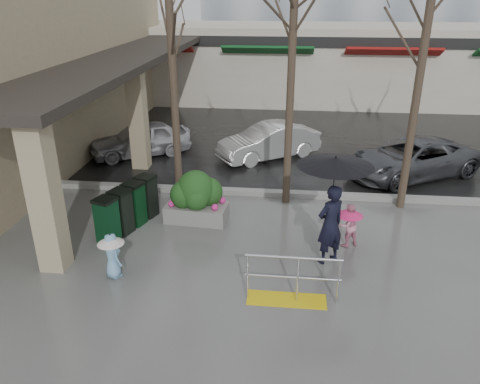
% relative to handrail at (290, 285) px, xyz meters
% --- Properties ---
extents(ground, '(120.00, 120.00, 0.00)m').
position_rel_handrail_xyz_m(ground, '(-1.36, 1.20, -0.38)').
color(ground, '#51514F').
rests_on(ground, ground).
extents(street_asphalt, '(120.00, 36.00, 0.01)m').
position_rel_handrail_xyz_m(street_asphalt, '(-1.36, 23.20, -0.37)').
color(street_asphalt, black).
rests_on(street_asphalt, ground).
extents(curb, '(120.00, 0.30, 0.15)m').
position_rel_handrail_xyz_m(curb, '(-1.36, 5.20, -0.30)').
color(curb, gray).
rests_on(curb, ground).
extents(near_building, '(6.00, 18.00, 8.00)m').
position_rel_handrail_xyz_m(near_building, '(-10.36, 9.20, 3.62)').
color(near_building, tan).
rests_on(near_building, ground).
extents(canopy_slab, '(2.80, 18.00, 0.25)m').
position_rel_handrail_xyz_m(canopy_slab, '(-6.16, 9.20, 3.25)').
color(canopy_slab, '#2D2823').
rests_on(canopy_slab, pillar_front).
extents(pillar_front, '(0.55, 0.55, 3.50)m').
position_rel_handrail_xyz_m(pillar_front, '(-5.26, 0.70, 1.37)').
color(pillar_front, tan).
rests_on(pillar_front, ground).
extents(pillar_back, '(0.55, 0.55, 3.50)m').
position_rel_handrail_xyz_m(pillar_back, '(-5.26, 7.20, 1.37)').
color(pillar_back, tan).
rests_on(pillar_back, ground).
extents(storefront_row, '(34.00, 6.74, 4.00)m').
position_rel_handrail_xyz_m(storefront_row, '(0.64, 19.17, 1.64)').
color(storefront_row, beige).
rests_on(storefront_row, ground).
extents(handrail, '(1.90, 0.50, 1.03)m').
position_rel_handrail_xyz_m(handrail, '(0.00, 0.00, 0.00)').
color(handrail, yellow).
rests_on(handrail, ground).
extents(tree_west, '(3.20, 3.20, 6.80)m').
position_rel_handrail_xyz_m(tree_west, '(-3.36, 4.80, 4.71)').
color(tree_west, '#382B21').
rests_on(tree_west, ground).
extents(tree_midwest, '(3.20, 3.20, 7.00)m').
position_rel_handrail_xyz_m(tree_midwest, '(-0.16, 4.80, 4.86)').
color(tree_midwest, '#382B21').
rests_on(tree_midwest, ground).
extents(tree_mideast, '(3.20, 3.20, 6.50)m').
position_rel_handrail_xyz_m(tree_mideast, '(3.14, 4.80, 4.48)').
color(tree_mideast, '#382B21').
rests_on(tree_mideast, ground).
extents(woman, '(1.65, 1.65, 2.58)m').
position_rel_handrail_xyz_m(woman, '(0.85, 1.59, 1.25)').
color(woman, black).
rests_on(woman, ground).
extents(child_pink, '(0.66, 0.66, 1.10)m').
position_rel_handrail_xyz_m(child_pink, '(1.37, 2.38, 0.26)').
color(child_pink, pink).
rests_on(child_pink, ground).
extents(child_blue, '(0.60, 0.58, 1.04)m').
position_rel_handrail_xyz_m(child_blue, '(-3.82, 0.46, 0.24)').
color(child_blue, '#7BB1DC').
rests_on(child_blue, ground).
extents(planter, '(1.70, 0.99, 1.43)m').
position_rel_handrail_xyz_m(planter, '(-2.54, 3.33, 0.31)').
color(planter, slate).
rests_on(planter, ground).
extents(news_boxes, '(1.14, 2.15, 1.18)m').
position_rel_handrail_xyz_m(news_boxes, '(-4.22, 2.69, 0.21)').
color(news_boxes, '#0C381C').
rests_on(news_boxes, ground).
extents(car_a, '(3.95, 3.12, 1.26)m').
position_rel_handrail_xyz_m(car_a, '(-5.66, 8.44, 0.25)').
color(car_a, silver).
rests_on(car_a, ground).
extents(car_b, '(3.91, 3.26, 1.26)m').
position_rel_handrail_xyz_m(car_b, '(-0.87, 8.66, 0.25)').
color(car_b, silver).
rests_on(car_b, ground).
extents(car_c, '(4.98, 4.03, 1.26)m').
position_rel_handrail_xyz_m(car_c, '(3.92, 7.31, 0.25)').
color(car_c, '#505257').
rests_on(car_c, ground).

